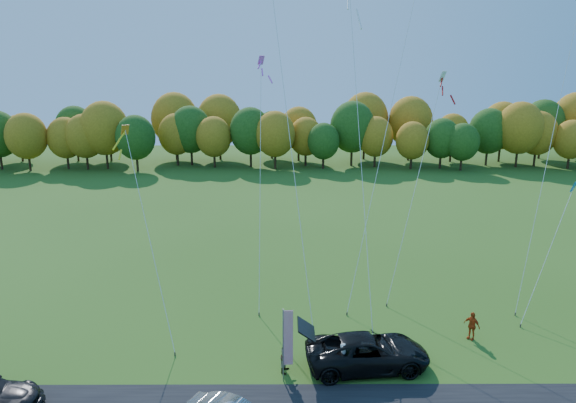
{
  "coord_description": "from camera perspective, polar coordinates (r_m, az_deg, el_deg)",
  "views": [
    {
      "loc": [
        -0.11,
        -21.99,
        14.03
      ],
      "look_at": [
        0.0,
        6.0,
        7.0
      ],
      "focal_mm": 32.0,
      "sensor_mm": 36.0,
      "label": 1
    }
  ],
  "objects": [
    {
      "name": "ground",
      "position": [
        26.09,
        0.05,
        -18.44
      ],
      "size": [
        160.0,
        160.0,
        0.0
      ],
      "primitive_type": "plane",
      "color": "#2C5416"
    },
    {
      "name": "tree_line",
      "position": [
        78.26,
        -0.14,
        3.77
      ],
      "size": [
        116.0,
        12.0,
        10.0
      ],
      "primitive_type": null,
      "color": "#1E4711",
      "rests_on": "ground"
    },
    {
      "name": "black_suv",
      "position": [
        26.32,
        8.83,
        -16.18
      ],
      "size": [
        6.27,
        3.4,
        1.67
      ],
      "primitive_type": "imported",
      "rotation": [
        0.0,
        0.0,
        1.68
      ],
      "color": "black",
      "rests_on": "ground"
    },
    {
      "name": "person_tailgate_a",
      "position": [
        25.68,
        6.21,
        -16.98
      ],
      "size": [
        0.4,
        0.6,
        1.62
      ],
      "primitive_type": "imported",
      "rotation": [
        0.0,
        0.0,
        1.55
      ],
      "color": "silver",
      "rests_on": "ground"
    },
    {
      "name": "person_tailgate_b",
      "position": [
        25.76,
        -0.13,
        -16.78
      ],
      "size": [
        0.81,
        0.93,
        1.63
      ],
      "primitive_type": "imported",
      "rotation": [
        0.0,
        0.0,
        1.29
      ],
      "color": "gray",
      "rests_on": "ground"
    },
    {
      "name": "person_east",
      "position": [
        30.16,
        19.73,
        -12.85
      ],
      "size": [
        0.91,
        0.94,
        1.57
      ],
      "primitive_type": "imported",
      "rotation": [
        0.0,
        0.0,
        -0.83
      ],
      "color": "#BD3E11",
      "rests_on": "ground"
    },
    {
      "name": "feather_flag",
      "position": [
        24.39,
        -0.12,
        -14.87
      ],
      "size": [
        0.49,
        0.11,
        3.65
      ],
      "color": "#999999",
      "rests_on": "ground"
    },
    {
      "name": "kite_delta_blue",
      "position": [
        29.82,
        -0.13,
        9.65
      ],
      "size": [
        4.27,
        10.49,
        24.03
      ],
      "color": "#4C3F33",
      "rests_on": "ground"
    },
    {
      "name": "kite_parafoil_orange",
      "position": [
        34.56,
        11.91,
        12.54
      ],
      "size": [
        8.73,
        12.29,
        26.95
      ],
      "color": "#4C3F33",
      "rests_on": "ground"
    },
    {
      "name": "kite_delta_red",
      "position": [
        30.2,
        7.85,
        8.61
      ],
      "size": [
        2.61,
        11.17,
        21.56
      ],
      "color": "#4C3F33",
      "rests_on": "ground"
    },
    {
      "name": "kite_parafoil_rainbow",
      "position": [
        34.88,
        27.06,
        5.09
      ],
      "size": [
        6.0,
        6.12,
        19.16
      ],
      "color": "#4C3F33",
      "rests_on": "ground"
    },
    {
      "name": "kite_diamond_yellow",
      "position": [
        28.71,
        -15.25,
        -3.58
      ],
      "size": [
        3.99,
        6.27,
        11.47
      ],
      "color": "#4C3F33",
      "rests_on": "ground"
    },
    {
      "name": "kite_diamond_white",
      "position": [
        33.47,
        13.99,
        1.61
      ],
      "size": [
        4.57,
        5.64,
        14.5
      ],
      "color": "#4C3F33",
      "rests_on": "ground"
    },
    {
      "name": "kite_diamond_pink",
      "position": [
        32.69,
        -3.1,
        6.02
      ],
      "size": [
        0.98,
        7.6,
        15.43
      ],
      "color": "#4C3F33",
      "rests_on": "ground"
    },
    {
      "name": "kite_diamond_blue_low",
      "position": [
        33.18,
        26.89,
        -5.29
      ],
      "size": [
        4.03,
        3.2,
        8.23
      ],
      "color": "#4C3F33",
      "rests_on": "ground"
    }
  ]
}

